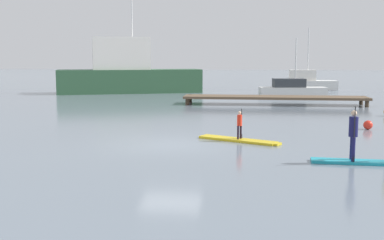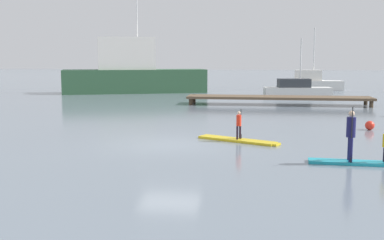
# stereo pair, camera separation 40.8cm
# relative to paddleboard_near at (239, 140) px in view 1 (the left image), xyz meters

# --- Properties ---
(ground_plane) EXTENTS (240.00, 240.00, 0.00)m
(ground_plane) POSITION_rel_paddleboard_near_xyz_m (-2.79, -1.08, -0.05)
(ground_plane) COLOR slate
(paddleboard_near) EXTENTS (3.56, 2.18, 0.10)m
(paddleboard_near) POSITION_rel_paddleboard_near_xyz_m (0.00, 0.00, 0.00)
(paddleboard_near) COLOR gold
(paddleboard_near) RESTS_ON ground
(paddler_child_solo) EXTENTS (0.28, 0.38, 1.29)m
(paddler_child_solo) POSITION_rel_paddleboard_near_xyz_m (0.02, 0.00, 0.72)
(paddler_child_solo) COLOR black
(paddler_child_solo) RESTS_ON paddleboard_near
(paddleboard_far) EXTENTS (3.37, 0.82, 0.10)m
(paddleboard_far) POSITION_rel_paddleboard_near_xyz_m (4.19, -3.84, -0.00)
(paddleboard_far) COLOR #1E9EB2
(paddleboard_far) RESTS_ON ground
(paddler_adult) EXTENTS (0.32, 0.53, 1.87)m
(paddler_adult) POSITION_rel_paddleboard_near_xyz_m (3.88, -3.82, 1.03)
(paddler_adult) COLOR #19194C
(paddler_adult) RESTS_ON paddleboard_far
(fishing_boat_white_large) EXTENTS (14.52, 7.72, 10.62)m
(fishing_boat_white_large) POSITION_rel_paddleboard_near_xyz_m (-11.68, 26.53, 1.97)
(fishing_boat_white_large) COLOR #2D5638
(fishing_boat_white_large) RESTS_ON ground
(fishing_boat_green_midground) EXTENTS (6.37, 2.53, 5.35)m
(fishing_boat_green_midground) POSITION_rel_paddleboard_near_xyz_m (4.46, 25.29, 0.58)
(fishing_boat_green_midground) COLOR silver
(fishing_boat_green_midground) RESTS_ON ground
(motor_boat_small_navy) EXTENTS (6.81, 2.29, 6.77)m
(motor_boat_small_navy) POSITION_rel_paddleboard_near_xyz_m (6.64, 33.47, 0.73)
(motor_boat_small_navy) COLOR silver
(motor_boat_small_navy) RESTS_ON ground
(floating_dock) EXTENTS (13.69, 2.40, 0.65)m
(floating_dock) POSITION_rel_paddleboard_near_xyz_m (2.38, 16.03, 0.50)
(floating_dock) COLOR brown
(floating_dock) RESTS_ON ground
(mooring_buoy_far) EXTENTS (0.45, 0.45, 0.45)m
(mooring_buoy_far) POSITION_rel_paddleboard_near_xyz_m (6.31, 4.08, 0.18)
(mooring_buoy_far) COLOR red
(mooring_buoy_far) RESTS_ON ground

